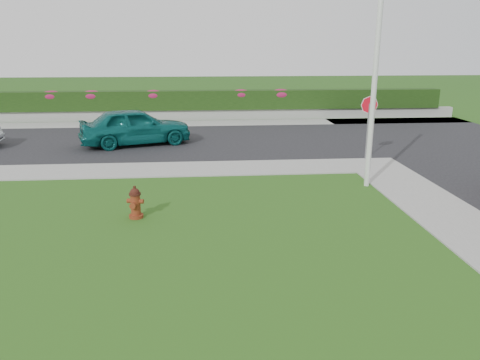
{
  "coord_description": "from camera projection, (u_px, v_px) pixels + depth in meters",
  "views": [
    {
      "loc": [
        0.71,
        -7.17,
        4.26
      ],
      "look_at": [
        1.66,
        4.41,
        0.9
      ],
      "focal_mm": 35.0,
      "sensor_mm": 36.0,
      "label": 1
    }
  ],
  "objects": [
    {
      "name": "ground",
      "position": [
        165.0,
        304.0,
        7.99
      ],
      "size": [
        120.0,
        120.0,
        0.0
      ],
      "primitive_type": "plane",
      "color": "black",
      "rests_on": "ground"
    },
    {
      "name": "street_far",
      "position": [
        75.0,
        143.0,
        21.0
      ],
      "size": [
        26.0,
        8.0,
        0.04
      ],
      "primitive_type": "cube",
      "color": "black",
      "rests_on": "ground"
    },
    {
      "name": "sidewalk_far",
      "position": [
        9.0,
        173.0,
        16.13
      ],
      "size": [
        24.0,
        2.0,
        0.04
      ],
      "primitive_type": "cube",
      "color": "gray",
      "rests_on": "ground"
    },
    {
      "name": "curb_corner",
      "position": [
        375.0,
        165.0,
        17.15
      ],
      "size": [
        2.0,
        2.0,
        0.04
      ],
      "primitive_type": "cube",
      "color": "gray",
      "rests_on": "ground"
    },
    {
      "name": "sidewalk_beyond",
      "position": [
        171.0,
        124.0,
        26.1
      ],
      "size": [
        34.0,
        2.0,
        0.04
      ],
      "primitive_type": "cube",
      "color": "gray",
      "rests_on": "ground"
    },
    {
      "name": "retaining_wall",
      "position": [
        173.0,
        115.0,
        27.46
      ],
      "size": [
        34.0,
        0.4,
        0.6
      ],
      "primitive_type": "cube",
      "color": "gray",
      "rests_on": "ground"
    },
    {
      "name": "hedge",
      "position": [
        172.0,
        100.0,
        27.31
      ],
      "size": [
        32.0,
        0.9,
        1.1
      ],
      "primitive_type": "cube",
      "color": "black",
      "rests_on": "retaining_wall"
    },
    {
      "name": "fire_hydrant",
      "position": [
        135.0,
        203.0,
        11.87
      ],
      "size": [
        0.44,
        0.42,
        0.85
      ],
      "rotation": [
        0.0,
        0.0,
        -0.23
      ],
      "color": "#57240D",
      "rests_on": "ground"
    },
    {
      "name": "sedan_teal",
      "position": [
        135.0,
        126.0,
        20.37
      ],
      "size": [
        5.09,
        3.3,
        1.61
      ],
      "primitive_type": "imported",
      "rotation": [
        0.0,
        0.0,
        1.89
      ],
      "color": "#0B5552",
      "rests_on": "street_far"
    },
    {
      "name": "utility_pole",
      "position": [
        374.0,
        88.0,
        13.87
      ],
      "size": [
        0.16,
        0.16,
        6.05
      ],
      "primitive_type": "cylinder",
      "color": "silver",
      "rests_on": "ground"
    },
    {
      "name": "stop_sign",
      "position": [
        369.0,
        113.0,
        17.55
      ],
      "size": [
        0.67,
        0.06,
        2.44
      ],
      "rotation": [
        0.0,
        0.0,
        -0.36
      ],
      "color": "slate",
      "rests_on": "ground"
    },
    {
      "name": "flower_clump_b",
      "position": [
        52.0,
        96.0,
        26.6
      ],
      "size": [
        1.22,
        0.78,
        0.61
      ],
      "primitive_type": "ellipsoid",
      "color": "#A81C44",
      "rests_on": "hedge"
    },
    {
      "name": "flower_clump_c",
      "position": [
        92.0,
        96.0,
        26.78
      ],
      "size": [
        1.23,
        0.79,
        0.62
      ],
      "primitive_type": "ellipsoid",
      "color": "#A81C44",
      "rests_on": "hedge"
    },
    {
      "name": "flower_clump_d",
      "position": [
        153.0,
        95.0,
        27.05
      ],
      "size": [
        1.22,
        0.79,
        0.61
      ],
      "primitive_type": "ellipsoid",
      "color": "#A81C44",
      "rests_on": "hedge"
    },
    {
      "name": "flower_clump_e",
      "position": [
        241.0,
        94.0,
        27.45
      ],
      "size": [
        1.2,
        0.77,
        0.6
      ],
      "primitive_type": "ellipsoid",
      "color": "#A81C44",
      "rests_on": "hedge"
    },
    {
      "name": "flower_clump_f",
      "position": [
        281.0,
        94.0,
        27.63
      ],
      "size": [
        1.25,
        0.81,
        0.63
      ],
      "primitive_type": "ellipsoid",
      "color": "#A81C44",
      "rests_on": "hedge"
    }
  ]
}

